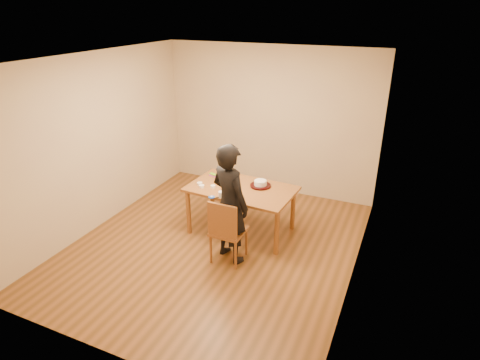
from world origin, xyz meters
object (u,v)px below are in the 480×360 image
at_px(cake, 261,183).
at_px(person, 230,204).
at_px(dining_chair, 229,231).
at_px(cake_plate, 260,186).
at_px(dining_table, 241,189).

height_order(cake, person, person).
distance_m(dining_chair, cake, 1.01).
xyz_separation_m(cake_plate, person, (-0.10, -0.90, 0.09)).
bearing_deg(dining_chair, cake, 84.73).
bearing_deg(cake_plate, cake, 0.00).
bearing_deg(cake, dining_chair, -95.85).
relative_size(dining_table, cake, 8.22).
relative_size(dining_chair, cake_plate, 1.37).
bearing_deg(person, cake, -73.43).
distance_m(cake_plate, cake, 0.04).
xyz_separation_m(dining_chair, cake_plate, (0.10, 0.94, 0.31)).
distance_m(cake_plate, person, 0.91).
bearing_deg(dining_chair, cake_plate, 84.73).
height_order(cake_plate, cake, cake).
xyz_separation_m(dining_chair, person, (0.00, 0.05, 0.40)).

